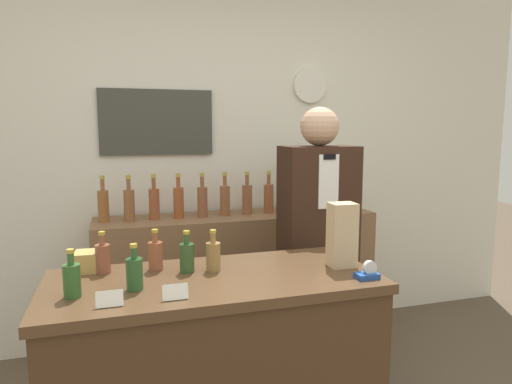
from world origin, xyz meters
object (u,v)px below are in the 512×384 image
(shopkeeper, at_px, (317,252))
(potted_plant, at_px, (320,181))
(tape_dispenser, at_px, (368,273))
(paper_bag, at_px, (342,235))

(shopkeeper, height_order, potted_plant, shopkeeper)
(potted_plant, distance_m, tape_dispenser, 1.49)
(shopkeeper, relative_size, potted_plant, 4.24)
(paper_bag, relative_size, tape_dispenser, 3.10)
(tape_dispenser, bearing_deg, shopkeeper, 79.72)
(shopkeeper, distance_m, potted_plant, 0.76)
(paper_bag, xyz_separation_m, tape_dispenser, (0.02, -0.18, -0.12))
(paper_bag, bearing_deg, shopkeeper, 74.67)
(tape_dispenser, bearing_deg, potted_plant, 72.61)
(potted_plant, distance_m, paper_bag, 1.31)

